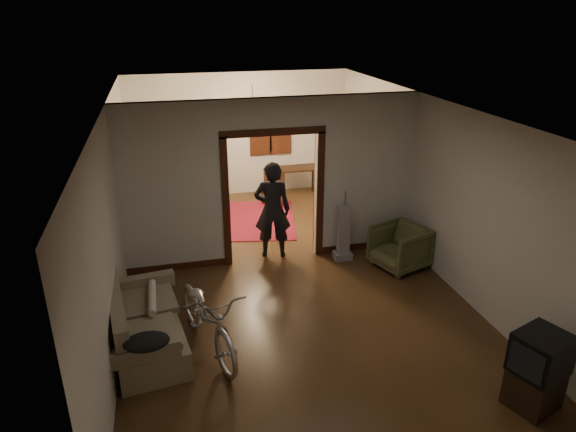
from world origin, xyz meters
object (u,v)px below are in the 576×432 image
object	(u,v)px
desk	(299,182)
bicycle	(208,317)
locker	(193,169)
armchair	(399,247)
sofa	(145,318)
person	(272,210)

from	to	relation	value
desk	bicycle	bearing A→B (deg)	-130.84
locker	armchair	bearing A→B (deg)	-70.34
sofa	locker	xyz separation A→B (m)	(1.01, 5.02, 0.44)
sofa	locker	bearing A→B (deg)	70.74
sofa	armchair	distance (m)	4.30
armchair	desk	distance (m)	3.95
sofa	bicycle	distance (m)	0.82
person	locker	xyz separation A→B (m)	(-1.14, 2.84, -0.01)
sofa	desk	world-z (taller)	sofa
locker	person	bearing A→B (deg)	-87.89
armchair	person	xyz separation A→B (m)	(-1.97, 0.95, 0.50)
bicycle	sofa	bearing A→B (deg)	145.88
bicycle	locker	xyz separation A→B (m)	(0.24, 5.28, 0.38)
bicycle	person	size ratio (longest dim) A/B	1.06
armchair	locker	world-z (taller)	locker
armchair	sofa	bearing A→B (deg)	-92.23
armchair	desk	bearing A→B (deg)	171.55
sofa	locker	size ratio (longest dim) A/B	1.06
bicycle	person	xyz separation A→B (m)	(1.38, 2.44, 0.38)
bicycle	person	bearing A→B (deg)	44.99
sofa	person	xyz separation A→B (m)	(2.15, 2.18, 0.45)
sofa	desk	bearing A→B (deg)	48.47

